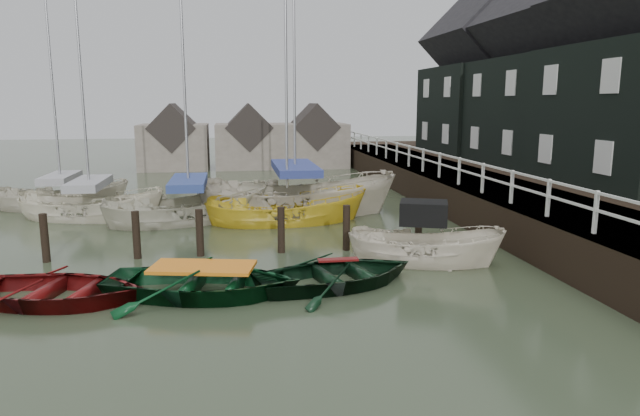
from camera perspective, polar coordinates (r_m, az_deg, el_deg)
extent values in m
plane|color=#303924|center=(14.40, -7.62, -7.69)|extent=(120.00, 120.00, 0.00)
cube|color=black|center=(25.78, 13.38, 3.41)|extent=(3.00, 32.00, 0.20)
cube|color=silver|center=(25.15, 10.29, 5.76)|extent=(0.06, 32.00, 0.06)
cube|color=silver|center=(25.18, 10.26, 4.85)|extent=(0.06, 32.00, 0.06)
cube|color=black|center=(28.50, 23.55, 0.63)|extent=(14.00, 38.00, 1.50)
cube|color=black|center=(29.85, 22.06, 8.88)|extent=(6.00, 7.00, 5.00)
cube|color=black|center=(30.09, 22.65, 16.98)|extent=(6.11, 7.14, 6.11)
cube|color=black|center=(36.05, 16.33, 9.39)|extent=(6.40, 7.00, 5.00)
cube|color=black|center=(36.24, 16.69, 16.11)|extent=(6.52, 7.14, 6.52)
cylinder|color=black|center=(17.94, -25.77, -3.34)|extent=(0.22, 0.22, 1.80)
cylinder|color=black|center=(17.37, -17.85, -3.22)|extent=(0.22, 0.22, 1.80)
cylinder|color=black|center=(17.18, -11.91, -3.08)|extent=(0.22, 0.22, 1.80)
cylinder|color=black|center=(17.21, -3.90, -2.85)|extent=(0.22, 0.22, 1.80)
cylinder|color=black|center=(17.49, 2.65, -2.62)|extent=(0.22, 0.22, 1.80)
cylinder|color=black|center=(18.08, 9.82, -2.33)|extent=(0.22, 0.22, 1.80)
cube|color=#665B51|center=(39.97, -14.35, 5.97)|extent=(4.50, 4.00, 3.00)
cube|color=#282321|center=(39.89, -14.43, 7.83)|extent=(3.18, 4.08, 3.18)
cube|color=#665B51|center=(39.81, -7.13, 6.19)|extent=(4.50, 4.00, 3.00)
cube|color=#282321|center=(39.73, -7.17, 8.06)|extent=(3.18, 4.08, 3.18)
cube|color=#665B51|center=(40.20, -0.67, 6.32)|extent=(4.50, 4.00, 3.00)
cube|color=#282321|center=(40.12, -0.67, 8.17)|extent=(3.18, 4.08, 3.18)
imported|color=#560C0C|center=(14.43, -24.98, -8.58)|extent=(4.88, 3.99, 0.88)
imported|color=black|center=(13.84, -11.54, -8.58)|extent=(5.17, 4.18, 0.95)
imported|color=black|center=(14.29, 1.80, -7.74)|extent=(4.77, 3.93, 0.86)
imported|color=beige|center=(16.40, 10.39, -5.49)|extent=(4.63, 3.02, 1.67)
cube|color=black|center=(16.25, 10.32, -0.47)|extent=(1.56, 1.39, 0.65)
imported|color=silver|center=(24.02, -21.87, -0.97)|extent=(6.31, 3.70, 2.29)
cylinder|color=#B2B2B7|center=(23.61, -22.77, 11.76)|extent=(0.10, 0.10, 8.10)
cube|color=gray|center=(23.80, -22.10, 2.29)|extent=(3.46, 1.99, 0.30)
imported|color=#BBB69F|center=(22.35, -12.87, -1.28)|extent=(6.90, 4.49, 2.49)
cylinder|color=#B2B2B7|center=(21.94, -13.50, 13.73)|extent=(0.10, 0.10, 8.86)
cube|color=navy|center=(22.10, -13.02, 2.51)|extent=(3.78, 2.43, 0.30)
imported|color=gold|center=(21.65, -3.26, -1.41)|extent=(6.30, 2.70, 2.38)
cylinder|color=#B2B2B7|center=(21.20, -3.42, 12.82)|extent=(0.10, 0.10, 8.03)
imported|color=beige|center=(23.41, -2.47, -0.48)|extent=(8.51, 4.24, 3.15)
cylinder|color=#B2B2B7|center=(23.08, -2.61, 15.83)|extent=(0.10, 0.10, 9.75)
cube|color=navy|center=(23.13, -2.51, 4.02)|extent=(4.67, 2.28, 0.30)
imported|color=beige|center=(26.92, -24.33, 0.03)|extent=(5.67, 2.48, 2.14)
cylinder|color=#B2B2B7|center=(26.55, -25.18, 10.94)|extent=(0.10, 0.10, 7.87)
cube|color=#939399|center=(26.73, -24.54, 2.76)|extent=(3.11, 1.33, 0.30)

